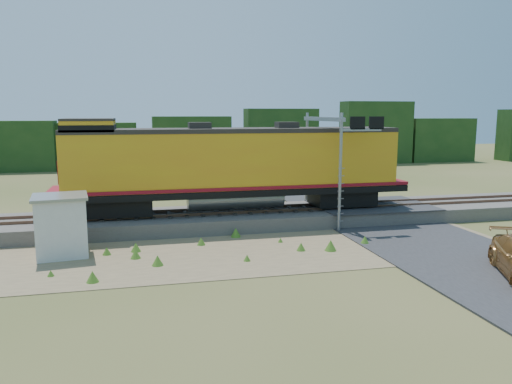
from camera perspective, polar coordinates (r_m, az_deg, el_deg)
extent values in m
plane|color=#475123|center=(23.94, 4.17, -6.69)|extent=(140.00, 140.00, 0.00)
cube|color=slate|center=(29.46, 0.69, -2.87)|extent=(70.00, 5.00, 0.80)
cube|color=brown|center=(28.68, 1.04, -2.23)|extent=(70.00, 0.10, 0.16)
cube|color=brown|center=(30.05, 0.36, -1.70)|extent=(70.00, 0.10, 0.16)
cube|color=#8C7754|center=(23.91, -0.80, -6.66)|extent=(26.00, 8.00, 0.03)
cube|color=#38383A|center=(31.77, 13.05, -1.44)|extent=(7.00, 5.20, 0.06)
cube|color=#38383A|center=(46.58, 4.31, 1.07)|extent=(7.00, 24.00, 0.08)
cube|color=#1A3A15|center=(60.46, -6.66, 5.92)|extent=(36.00, 3.00, 6.50)
cube|color=#1A3A15|center=(76.25, 24.91, 5.59)|extent=(50.00, 3.00, 6.00)
cube|color=black|center=(28.46, -15.47, -1.55)|extent=(3.65, 2.33, 0.91)
cube|color=black|center=(30.85, 9.78, -0.55)|extent=(3.65, 2.33, 0.91)
cube|color=black|center=(28.83, -2.34, 0.20)|extent=(20.27, 3.04, 0.36)
cylinder|color=gray|center=(28.91, -2.33, -0.75)|extent=(5.57, 1.22, 1.22)
cube|color=orange|center=(28.61, -2.36, 3.67)|extent=(18.75, 2.94, 3.14)
cube|color=maroon|center=(28.79, -2.34, 0.80)|extent=(20.27, 3.09, 0.18)
cube|color=#28231E|center=(28.51, -2.38, 7.06)|extent=(18.75, 2.99, 0.24)
cube|color=orange|center=(28.10, -18.54, 7.05)|extent=(2.63, 2.94, 0.71)
cube|color=#28231E|center=(28.09, -18.59, 7.85)|extent=(2.63, 2.99, 0.12)
cube|color=black|center=(28.10, -18.54, 6.95)|extent=(2.69, 2.99, 0.35)
cube|color=maroon|center=(28.43, -21.37, 2.30)|extent=(0.10, 2.03, 1.22)
cube|color=#28231E|center=(28.19, -6.47, 7.46)|extent=(1.22, 1.01, 0.46)
cube|color=#28231E|center=(29.22, 3.53, 7.55)|extent=(1.22, 1.01, 0.46)
cube|color=silver|center=(24.41, -21.34, -3.75)|extent=(2.41, 2.41, 2.69)
cube|color=gray|center=(24.15, -21.53, -0.51)|extent=(2.65, 2.65, 0.13)
cylinder|color=gray|center=(27.52, 9.59, 2.16)|extent=(0.17, 0.17, 6.50)
cylinder|color=gray|center=(32.72, 5.80, 3.32)|extent=(0.17, 0.17, 6.50)
cube|color=gray|center=(29.93, 7.65, 8.28)|extent=(0.23, 6.20, 0.23)
cube|color=gray|center=(27.80, 11.85, 6.96)|extent=(2.41, 0.14, 0.14)
cube|color=black|center=(27.71, 11.52, 7.74)|extent=(0.84, 0.14, 0.70)
cube|color=black|center=(28.19, 13.60, 7.69)|extent=(0.84, 0.14, 0.70)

